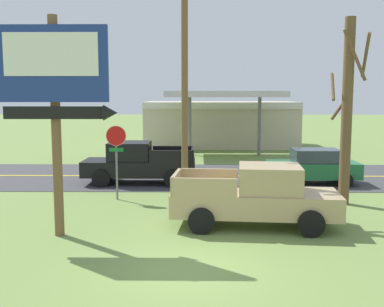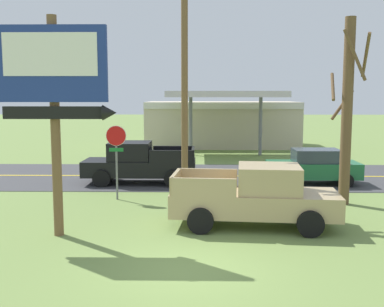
{
  "view_description": "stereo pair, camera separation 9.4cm",
  "coord_description": "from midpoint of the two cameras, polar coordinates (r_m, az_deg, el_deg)",
  "views": [
    {
      "loc": [
        0.25,
        -10.79,
        4.14
      ],
      "look_at": [
        0.0,
        8.0,
        1.8
      ],
      "focal_mm": 44.05,
      "sensor_mm": 36.0,
      "label": 1
    },
    {
      "loc": [
        0.34,
        -10.79,
        4.14
      ],
      "look_at": [
        0.0,
        8.0,
        1.8
      ],
      "focal_mm": 44.05,
      "sensor_mm": 36.0,
      "label": 2
    }
  ],
  "objects": [
    {
      "name": "road_centre_line",
      "position": [
        24.14,
        0.33,
        -2.72
      ],
      "size": [
        126.0,
        0.2,
        0.01
      ],
      "primitive_type": "cube",
      "color": "gold",
      "rests_on": "road_asphalt"
    },
    {
      "name": "pickup_tan_parked_on_lawn",
      "position": [
        15.02,
        7.97,
        -5.18
      ],
      "size": [
        5.35,
        2.58,
        1.96
      ],
      "color": "tan",
      "rests_on": "ground"
    },
    {
      "name": "car_green_mid_lane",
      "position": [
        22.67,
        14.62,
        -1.53
      ],
      "size": [
        4.2,
        2.0,
        1.64
      ],
      "color": "#1E6038",
      "rests_on": "ground"
    },
    {
      "name": "ground_plane",
      "position": [
        11.56,
        -0.51,
        -13.89
      ],
      "size": [
        180.0,
        180.0,
        0.0
      ],
      "primitive_type": "plane",
      "color": "olive"
    },
    {
      "name": "road_asphalt",
      "position": [
        24.14,
        0.33,
        -2.75
      ],
      "size": [
        140.0,
        8.0,
        0.02
      ],
      "primitive_type": "cube",
      "color": "#3D3D3F",
      "rests_on": "ground"
    },
    {
      "name": "utility_pole",
      "position": [
        18.46,
        -0.76,
        10.41
      ],
      "size": [
        1.66,
        0.26,
        9.86
      ],
      "color": "brown",
      "rests_on": "ground"
    },
    {
      "name": "pickup_black_on_road",
      "position": [
        22.2,
        -6.39,
        -1.17
      ],
      "size": [
        5.2,
        2.24,
        1.96
      ],
      "color": "black",
      "rests_on": "ground"
    },
    {
      "name": "gas_station",
      "position": [
        38.15,
        3.7,
        3.78
      ],
      "size": [
        12.0,
        11.5,
        4.4
      ],
      "color": "beige",
      "rests_on": "ground"
    },
    {
      "name": "bare_tree",
      "position": [
        18.59,
        18.42,
        5.1
      ],
      "size": [
        1.45,
        1.42,
        6.98
      ],
      "color": "brown",
      "rests_on": "ground"
    },
    {
      "name": "stop_sign",
      "position": [
        18.75,
        -9.01,
        0.54
      ],
      "size": [
        0.8,
        0.08,
        2.95
      ],
      "color": "slate",
      "rests_on": "ground"
    },
    {
      "name": "motel_sign",
      "position": [
        14.0,
        -16.1,
        7.86
      ],
      "size": [
        3.4,
        0.54,
        6.38
      ],
      "color": "brown",
      "rests_on": "ground"
    }
  ]
}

